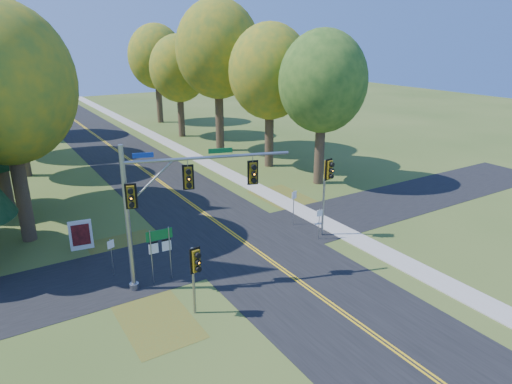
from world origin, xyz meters
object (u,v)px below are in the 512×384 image
traffic_mast (169,197)px  info_kiosk (81,235)px  east_signal_pole (327,178)px  route_sign_cluster (160,244)px

traffic_mast → info_kiosk: size_ratio=4.32×
east_signal_pole → route_sign_cluster: 10.92m
route_sign_cluster → info_kiosk: (-2.72, 6.05, -1.17)m
east_signal_pole → info_kiosk: (-13.49, 6.26, -2.96)m
east_signal_pole → route_sign_cluster: east_signal_pole is taller
route_sign_cluster → east_signal_pole: bearing=1.4°
traffic_mast → route_sign_cluster: bearing=136.6°
traffic_mast → east_signal_pole: size_ratio=1.54×
east_signal_pole → route_sign_cluster: size_ratio=1.73×
route_sign_cluster → traffic_mast: bearing=-58.7°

